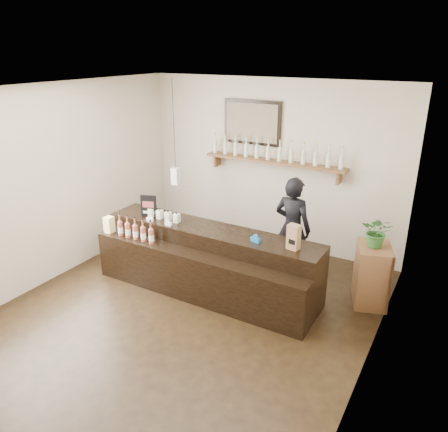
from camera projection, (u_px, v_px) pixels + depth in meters
ground at (189, 310)px, 5.74m from camera, size 5.00×5.00×0.00m
room_shell at (184, 187)px, 5.13m from camera, size 5.00×5.00×5.00m
back_wall_decor at (260, 144)px, 7.10m from camera, size 2.66×0.96×1.69m
counter at (206, 262)px, 6.10m from camera, size 3.21×0.87×1.05m
promo_sign at (149, 206)px, 6.38m from camera, size 0.23×0.10×0.33m
paper_bag at (294, 237)px, 5.35m from camera, size 0.16×0.13×0.32m
tape_dispenser at (255, 239)px, 5.59m from camera, size 0.13×0.07×0.11m
side_cabinet at (372, 275)px, 5.79m from camera, size 0.57×0.67×0.83m
potted_plant at (378, 232)px, 5.56m from camera, size 0.38×0.33×0.42m
shopkeeper at (293, 222)px, 6.31m from camera, size 0.68×0.48×1.75m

